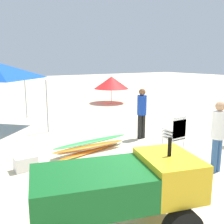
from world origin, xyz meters
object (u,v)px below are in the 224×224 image
object	(u,v)px
beach_umbrella_mid	(111,83)
cooler_box	(26,163)
lifeguard_far_right	(218,132)
stacked_plastic_chairs	(176,132)
utility_cart	(120,187)
surfboard_pile	(91,146)
lifeguard_near_left	(142,110)

from	to	relation	value
beach_umbrella_mid	cooler_box	world-z (taller)	beach_umbrella_mid
lifeguard_far_right	stacked_plastic_chairs	bearing A→B (deg)	84.81
utility_cart	surfboard_pile	xyz separation A→B (m)	(1.41, 3.55, -0.63)
surfboard_pile	lifeguard_near_left	bearing A→B (deg)	6.35
stacked_plastic_chairs	lifeguard_far_right	size ratio (longest dim) A/B	0.64
lifeguard_far_right	beach_umbrella_mid	xyz separation A→B (m)	(3.54, 10.16, 0.29)
lifeguard_near_left	lifeguard_far_right	xyz separation A→B (m)	(-0.25, -3.14, 0.00)
surfboard_pile	lifeguard_near_left	size ratio (longest dim) A/B	1.47
utility_cart	surfboard_pile	distance (m)	3.88
surfboard_pile	lifeguard_far_right	bearing A→B (deg)	-57.29
stacked_plastic_chairs	lifeguard_far_right	bearing A→B (deg)	-95.19
stacked_plastic_chairs	beach_umbrella_mid	size ratio (longest dim) A/B	0.51
surfboard_pile	cooler_box	xyz separation A→B (m)	(-1.98, -0.28, 0.02)
lifeguard_near_left	cooler_box	distance (m)	4.20
lifeguard_far_right	cooler_box	distance (m)	4.72
utility_cart	lifeguard_far_right	distance (m)	3.35
surfboard_pile	beach_umbrella_mid	distance (m)	9.11
surfboard_pile	lifeguard_far_right	world-z (taller)	lifeguard_far_right
lifeguard_near_left	beach_umbrella_mid	size ratio (longest dim) A/B	0.79
lifeguard_near_left	stacked_plastic_chairs	bearing A→B (deg)	-93.84
utility_cart	cooler_box	bearing A→B (deg)	99.84
stacked_plastic_chairs	lifeguard_far_right	xyz separation A→B (m)	(-0.13, -1.44, 0.35)
lifeguard_far_right	cooler_box	xyz separation A→B (m)	(-3.84, 2.62, -0.83)
stacked_plastic_chairs	lifeguard_near_left	xyz separation A→B (m)	(0.11, 1.70, 0.35)
cooler_box	lifeguard_near_left	bearing A→B (deg)	7.24
stacked_plastic_chairs	surfboard_pile	world-z (taller)	stacked_plastic_chairs
stacked_plastic_chairs	lifeguard_far_right	world-z (taller)	lifeguard_far_right
stacked_plastic_chairs	surfboard_pile	bearing A→B (deg)	143.81
cooler_box	lifeguard_far_right	bearing A→B (deg)	-34.27
surfboard_pile	stacked_plastic_chairs	bearing A→B (deg)	-36.19
stacked_plastic_chairs	cooler_box	size ratio (longest dim) A/B	2.06
utility_cart	cooler_box	size ratio (longest dim) A/B	5.16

